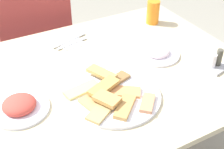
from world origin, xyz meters
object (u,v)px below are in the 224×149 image
dining_chair (36,45)px  paper_napkin (71,43)px  condiment_caddy (215,63)px  salad_plate_rice (20,106)px  fork (72,43)px  salad_plate_greens (157,52)px  soda_can (153,12)px  pide_platter (113,95)px  dining_table (110,84)px  spoon (69,40)px

dining_chair → paper_napkin: 0.48m
dining_chair → condiment_caddy: (0.52, -0.91, 0.24)m
salad_plate_rice → paper_napkin: (0.34, 0.35, -0.02)m
salad_plate_rice → fork: salad_plate_rice is taller
dining_chair → paper_napkin: dining_chair is taller
salad_plate_greens → soda_can: (0.17, 0.28, 0.05)m
pide_platter → dining_chair: bearing=93.4°
paper_napkin → fork: bearing=-90.0°
dining_chair → condiment_caddy: size_ratio=8.35×
dining_table → paper_napkin: size_ratio=10.51×
soda_can → paper_napkin: bearing=178.6°
pide_platter → soda_can: bearing=42.5°
dining_table → salad_plate_rice: bearing=-171.8°
fork → salad_plate_greens: bearing=-54.0°
soda_can → paper_napkin: (-0.46, 0.01, -0.06)m
condiment_caddy → salad_plate_greens: bearing=127.7°
spoon → salad_plate_rice: bearing=-149.3°
condiment_caddy → pide_platter: bearing=175.6°
salad_plate_rice → spoon: size_ratio=1.07×
spoon → fork: bearing=-107.0°
dining_table → spoon: size_ratio=6.01×
paper_napkin → fork: size_ratio=0.69×
condiment_caddy → salad_plate_rice: bearing=170.2°
dining_chair → salad_plate_rice: (-0.27, -0.78, 0.23)m
soda_can → condiment_caddy: (-0.01, -0.48, -0.04)m
pide_platter → condiment_caddy: condiment_caddy is taller
dining_table → soda_can: size_ratio=9.57×
dining_table → condiment_caddy: size_ratio=11.00×
fork → dining_table: bearing=-90.2°
salad_plate_greens → paper_napkin: 0.41m
pide_platter → salad_plate_rice: (-0.32, 0.10, 0.00)m
soda_can → pide_platter: bearing=-137.5°
salad_plate_rice → soda_can: soda_can is taller
dining_chair → spoon: bearing=-80.5°
dining_chair → soda_can: dining_chair is taller
dining_chair → fork: (0.07, -0.44, 0.22)m
paper_napkin → fork: fork is taller
dining_table → salad_plate_rice: 0.41m
dining_table → fork: size_ratio=7.24×
salad_plate_rice → fork: size_ratio=1.29×
dining_table → spoon: spoon is taller
dining_table → dining_chair: bearing=99.8°
dining_chair → fork: bearing=-81.2°
paper_napkin → spoon: size_ratio=0.57×
dining_table → dining_chair: dining_chair is taller
fork → spoon: size_ratio=0.83×
salad_plate_rice → soda_can: (0.80, 0.34, 0.04)m
salad_plate_rice → pide_platter: bearing=-17.4°
salad_plate_rice → paper_napkin: size_ratio=1.87×
soda_can → paper_napkin: 0.47m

